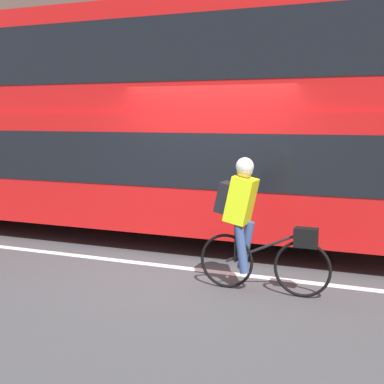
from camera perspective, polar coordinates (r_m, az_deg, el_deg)
The scene contains 7 objects.
ground_plane at distance 7.50m, azimuth 0.61°, elevation -7.96°, with size 80.00×80.00×0.00m, color #424244.
road_center_line at distance 7.37m, azimuth 0.17°, elevation -8.23°, with size 50.00×0.14×0.01m, color silver.
sidewalk_curb at distance 12.59m, azimuth 9.83°, elevation -1.26°, with size 60.00×1.67×0.11m.
building_facade at distance 13.44m, azimuth 11.10°, elevation 12.72°, with size 60.00×0.30×6.39m.
bus at distance 9.81m, azimuth -10.75°, elevation 8.11°, with size 11.78×2.49×3.76m.
cyclist_on_bike at distance 6.34m, azimuth 6.23°, elevation -2.96°, with size 1.59×0.32×1.60m.
trash_bin at distance 13.60m, azimuth -4.46°, elevation 1.68°, with size 0.53×0.53×0.91m.
Camera 1 is at (2.67, -6.70, 2.07)m, focal length 50.00 mm.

